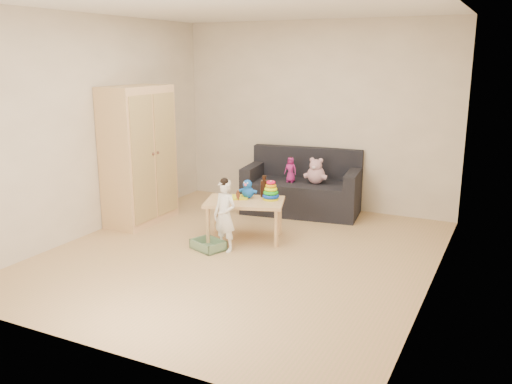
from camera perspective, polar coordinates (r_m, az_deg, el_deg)
The scene contains 13 objects.
room at distance 5.68m, azimuth -1.57°, elevation 5.87°, with size 4.50×4.50×4.50m.
wardrobe at distance 7.11m, azimuth -12.23°, elevation 3.78°, with size 0.49×0.98×1.76m, color #E2AE7C.
sofa at distance 7.52m, azimuth 4.83°, elevation -0.54°, with size 1.56×0.78×0.44m, color black.
play_table at distance 6.39m, azimuth -1.19°, elevation -2.96°, with size 0.90×0.57×0.47m, color #E2AA7C.
storage_bin at distance 6.14m, azimuth -5.04°, elevation -5.55°, with size 0.36×0.27×0.11m, color #628560, non-canonical shape.
toddler at distance 5.99m, azimuth -3.29°, elevation -2.59°, with size 0.29×0.19×0.79m, color white.
pink_bear at distance 7.35m, azimuth 6.34°, elevation 2.02°, with size 0.26×0.22×0.30m, color #C994A0, non-canonical shape.
doll at distance 7.40m, azimuth 3.66°, elevation 2.32°, with size 0.17×0.12×0.34m, color #AB2075.
ring_stacker at distance 6.35m, azimuth 1.57°, elevation -0.02°, with size 0.20×0.20×0.23m.
brown_bottle at distance 6.47m, azimuth 0.87°, elevation 0.45°, with size 0.09×0.09×0.26m.
blue_plush at distance 6.42m, azimuth -0.87°, elevation 0.36°, with size 0.19×0.15×0.23m, color blue, non-canonical shape.
wooden_figure at distance 6.33m, azimuth -1.91°, elevation -0.33°, with size 0.05×0.04×0.12m, color brown, non-canonical shape.
yellow_book at distance 6.45m, azimuth -1.88°, elevation -0.55°, with size 0.22×0.22×0.02m, color #FAFF1A.
Camera 1 is at (2.62, -4.97, 2.11)m, focal length 38.00 mm.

